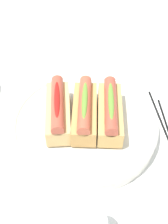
% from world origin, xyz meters
% --- Properties ---
extents(ground_plane, '(2.40, 2.40, 0.00)m').
position_xyz_m(ground_plane, '(0.00, 0.00, 0.00)').
color(ground_plane, white).
extents(serving_bowl, '(0.32, 0.32, 0.04)m').
position_xyz_m(serving_bowl, '(0.00, 0.00, 0.02)').
color(serving_bowl, silver).
rests_on(serving_bowl, ground_plane).
extents(hotdog_front, '(0.15, 0.05, 0.06)m').
position_xyz_m(hotdog_front, '(0.00, -0.05, 0.07)').
color(hotdog_front, tan).
rests_on(hotdog_front, serving_bowl).
extents(hotdog_back, '(0.15, 0.05, 0.06)m').
position_xyz_m(hotdog_back, '(0.00, 0.00, 0.07)').
color(hotdog_back, tan).
rests_on(hotdog_back, serving_bowl).
extents(hotdog_side, '(0.15, 0.07, 0.06)m').
position_xyz_m(hotdog_side, '(0.00, 0.06, 0.07)').
color(hotdog_side, '#DBB270').
rests_on(hotdog_side, serving_bowl).
extents(chopstick_near, '(0.22, 0.04, 0.01)m').
position_xyz_m(chopstick_near, '(0.02, -0.18, 0.00)').
color(chopstick_near, black).
rests_on(chopstick_near, ground_plane).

